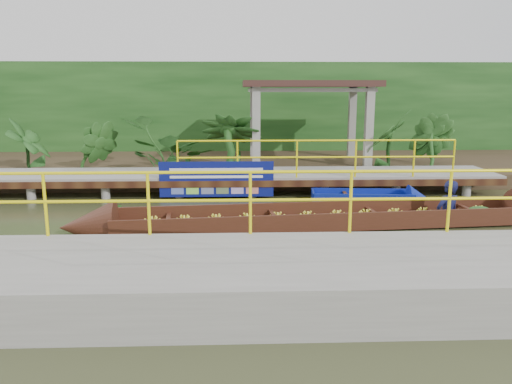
{
  "coord_description": "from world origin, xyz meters",
  "views": [
    {
      "loc": [
        0.6,
        -10.74,
        2.91
      ],
      "look_at": [
        1.02,
        0.5,
        0.6
      ],
      "focal_mm": 35.0,
      "sensor_mm": 36.0,
      "label": 1
    }
  ],
  "objects": [
    {
      "name": "ground",
      "position": [
        0.0,
        0.0,
        0.0
      ],
      "size": [
        80.0,
        80.0,
        0.0
      ],
      "primitive_type": "plane",
      "color": "#30351A",
      "rests_on": "ground"
    },
    {
      "name": "near_dock",
      "position": [
        1.0,
        -4.2,
        0.3
      ],
      "size": [
        18.0,
        2.4,
        1.73
      ],
      "color": "gray",
      "rests_on": "ground"
    },
    {
      "name": "blue_banner",
      "position": [
        0.03,
        2.48,
        0.56
      ],
      "size": [
        3.07,
        0.04,
        0.96
      ],
      "color": "navy",
      "rests_on": "ground"
    },
    {
      "name": "land_strip",
      "position": [
        0.0,
        7.5,
        0.23
      ],
      "size": [
        30.0,
        8.0,
        0.45
      ],
      "primitive_type": "cube",
      "color": "#302418",
      "rests_on": "ground"
    },
    {
      "name": "moored_blue_boat",
      "position": [
        4.57,
        1.82,
        0.13
      ],
      "size": [
        3.07,
        1.05,
        0.72
      ],
      "rotation": [
        0.0,
        0.0,
        -0.09
      ],
      "color": "navy",
      "rests_on": "ground"
    },
    {
      "name": "pavilion",
      "position": [
        3.0,
        6.3,
        2.82
      ],
      "size": [
        4.4,
        3.0,
        3.0
      ],
      "color": "gray",
      "rests_on": "ground"
    },
    {
      "name": "far_dock",
      "position": [
        0.02,
        3.43,
        0.48
      ],
      "size": [
        16.0,
        2.06,
        1.66
      ],
      "color": "gray",
      "rests_on": "ground"
    },
    {
      "name": "vendor_boat",
      "position": [
        2.79,
        -0.28,
        0.22
      ],
      "size": [
        11.18,
        2.11,
        2.17
      ],
      "rotation": [
        0.0,
        0.0,
        0.09
      ],
      "color": "#361B0E",
      "rests_on": "ground"
    },
    {
      "name": "foliage_backdrop",
      "position": [
        0.0,
        10.0,
        2.0
      ],
      "size": [
        30.0,
        0.8,
        4.0
      ],
      "primitive_type": "cube",
      "color": "#143B13",
      "rests_on": "ground"
    },
    {
      "name": "tropical_plants",
      "position": [
        0.21,
        5.3,
        1.28
      ],
      "size": [
        14.33,
        1.33,
        1.66
      ],
      "color": "#143B13",
      "rests_on": "ground"
    }
  ]
}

